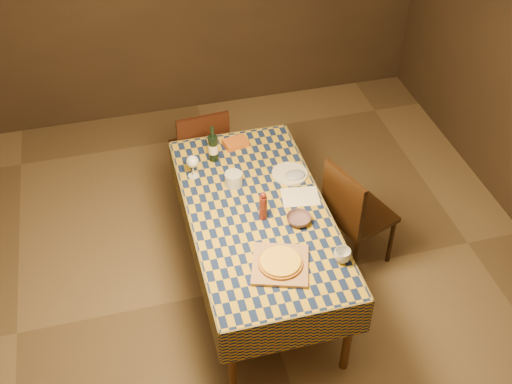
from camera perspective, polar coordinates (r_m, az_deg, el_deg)
room at (r=3.97m, az=0.18°, el=4.40°), size 5.00×5.10×2.70m
dining_table at (r=4.40m, az=0.16°, el=-2.43°), size 0.94×1.84×0.77m
cutting_board at (r=3.99m, az=2.17°, el=-6.48°), size 0.44×0.44×0.02m
pizza at (r=3.97m, az=2.18°, el=-6.25°), size 0.32×0.32×0.03m
pepper_mill at (r=4.22m, az=0.64°, el=-1.29°), size 0.06×0.06×0.22m
bowl at (r=4.26m, az=3.82°, el=-2.46°), size 0.20×0.20×0.05m
wine_glass at (r=4.56m, az=-5.68°, el=2.64°), size 0.10×0.10×0.18m
wine_bottle at (r=4.71m, az=-3.83°, el=3.95°), size 0.08×0.08×0.29m
deli_tub at (r=4.51m, az=-2.01°, el=1.13°), size 0.15×0.15×0.10m
takeout_container at (r=4.89m, az=-1.82°, el=4.38°), size 0.20×0.16×0.04m
white_plate at (r=4.63m, az=3.01°, el=1.64°), size 0.28×0.28×0.01m
tumbler at (r=4.03m, az=7.69°, el=-5.61°), size 0.11×0.11×0.09m
flour_patch at (r=4.46m, az=3.96°, el=-0.42°), size 0.28×0.23×0.00m
flour_bag at (r=4.60m, az=3.49°, el=1.52°), size 0.18×0.15×0.04m
chair_far at (r=5.28m, az=-4.90°, el=3.74°), size 0.46×0.46×0.93m
chair_right at (r=4.75m, az=8.62°, el=-1.75°), size 0.54×0.54×0.93m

